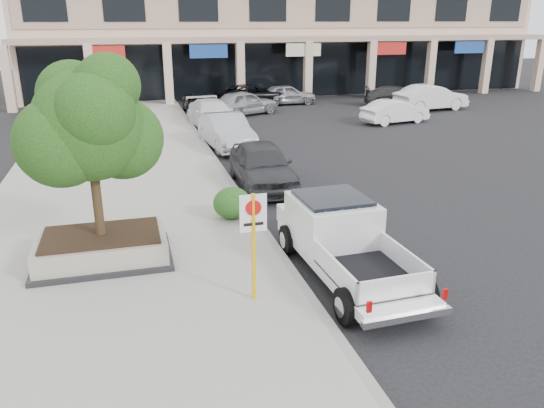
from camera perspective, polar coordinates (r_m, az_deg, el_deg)
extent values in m
plane|color=black|center=(12.74, 9.39, -7.44)|extent=(120.00, 120.00, 0.00)
cube|color=gray|center=(17.22, -16.30, -0.50)|extent=(8.00, 52.00, 0.15)
cube|color=gray|center=(17.54, -3.35, 0.64)|extent=(0.20, 52.00, 0.15)
cube|color=#CB9F8E|center=(46.15, 0.99, 17.83)|extent=(40.00, 10.00, 9.00)
cube|color=tan|center=(40.34, 3.54, 17.30)|extent=(40.00, 2.20, 0.35)
cube|color=#CB9F8E|center=(38.15, -26.55, 11.95)|extent=(0.55, 0.55, 4.20)
cube|color=#CB9F8E|center=(49.92, 26.76, 13.20)|extent=(0.55, 0.55, 4.20)
cube|color=black|center=(41.47, 2.99, 14.18)|extent=(39.20, 0.08, 3.90)
cube|color=black|center=(13.54, -17.64, -5.49)|extent=(3.20, 2.20, 0.12)
cube|color=gray|center=(13.42, -17.78, -4.29)|extent=(3.00, 2.00, 0.50)
cube|color=black|center=(13.31, -17.90, -3.18)|extent=(2.70, 1.70, 0.06)
cylinder|color=black|center=(12.94, -18.41, 1.45)|extent=(0.22, 0.22, 2.20)
sphere|color=black|center=(12.59, -19.13, 7.96)|extent=(2.50, 2.50, 2.50)
sphere|color=black|center=(12.93, -15.76, 6.76)|extent=(1.90, 1.90, 1.90)
sphere|color=black|center=(13.01, -20.65, 10.82)|extent=(1.60, 1.60, 1.60)
cylinder|color=#E8AF0C|center=(10.74, -1.99, -4.75)|extent=(0.09, 0.09, 2.30)
cube|color=white|center=(10.46, -2.04, -1.00)|extent=(0.55, 0.03, 0.78)
cylinder|color=red|center=(10.39, -2.00, -0.43)|extent=(0.32, 0.02, 0.32)
ellipsoid|color=#124015|center=(15.43, -4.33, 0.10)|extent=(1.10, 0.99, 0.93)
imported|color=#2B2C2F|center=(18.79, -1.06, 4.21)|extent=(1.99, 4.67, 1.57)
imported|color=#9A9CA1|center=(24.68, -4.92, 7.79)|extent=(2.07, 4.89, 1.57)
imported|color=silver|center=(29.47, -6.44, 9.55)|extent=(2.56, 5.32, 1.49)
imported|color=black|center=(33.88, -7.46, 10.63)|extent=(2.37, 4.88, 1.34)
imported|color=#929499|center=(33.51, -3.02, 10.82)|extent=(4.78, 3.48, 1.51)
imported|color=white|center=(31.58, 13.10, 9.67)|extent=(4.24, 2.18, 1.33)
imported|color=#292C2D|center=(38.00, 13.40, 11.20)|extent=(4.94, 3.41, 1.33)
imported|color=black|center=(37.20, -2.02, 11.64)|extent=(5.70, 3.65, 1.46)
imported|color=gray|center=(37.74, 1.61, 11.70)|extent=(4.13, 1.78, 1.39)
imported|color=silver|center=(36.76, 16.72, 10.91)|extent=(5.17, 2.42, 1.64)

